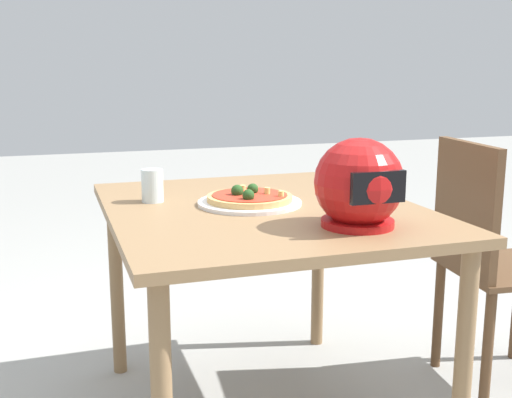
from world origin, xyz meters
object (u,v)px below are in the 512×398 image
Objects in this scene: pizza at (249,197)px; chair_side at (487,252)px; dining_table at (262,231)px; motorcycle_helmet at (359,185)px; drinking_glass at (152,186)px.

chair_side is at bearing 176.06° from pizza.
dining_table is at bearing -1.95° from chair_side.
motorcycle_helmet is (-0.20, 0.36, 0.09)m from pizza.
chair_side is at bearing 178.05° from dining_table.
pizza is at bearing 153.82° from drinking_glass.
dining_table is 4.55× the size of motorcycle_helmet.
pizza is 0.30× the size of chair_side.
dining_table is 0.38m from drinking_glass.
motorcycle_helmet is at bearing 133.92° from drinking_glass.
motorcycle_helmet is (-0.16, 0.33, 0.20)m from dining_table.
chair_side reaches higher than dining_table.
drinking_glass is (0.48, -0.49, -0.06)m from motorcycle_helmet.
drinking_glass is 1.19m from chair_side.
drinking_glass is (0.31, -0.17, 0.13)m from dining_table.
motorcycle_helmet is 0.27× the size of chair_side.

